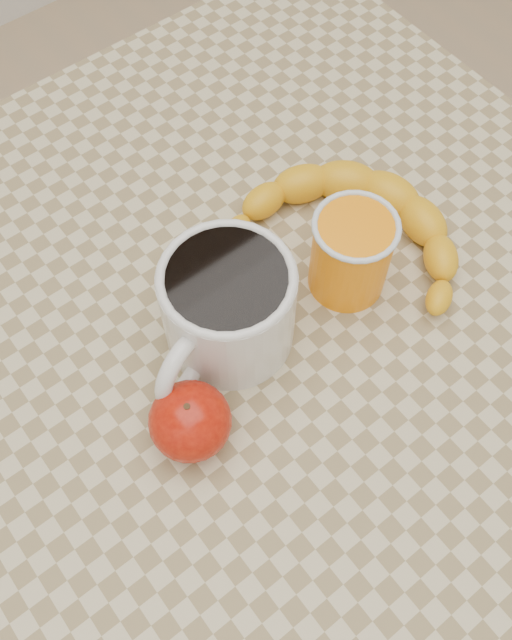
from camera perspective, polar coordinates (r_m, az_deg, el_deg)
ground at (r=1.35m, az=-0.00°, el=-16.08°), size 3.00×3.00×0.00m
table at (r=0.72m, az=-0.00°, el=-4.10°), size 0.80×0.80×0.75m
coffee_mug at (r=0.60m, az=-2.40°, el=1.09°), size 0.17×0.15×0.10m
orange_juice_glass at (r=0.64m, az=7.61°, el=5.33°), size 0.08×0.08×0.09m
apple at (r=0.58m, az=-5.29°, el=-8.06°), size 0.07×0.07×0.06m
banana at (r=0.68m, az=8.03°, el=7.13°), size 0.35×0.38×0.04m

